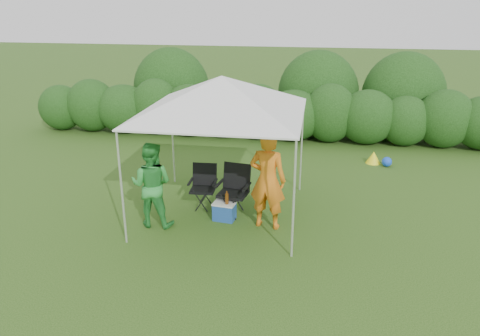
% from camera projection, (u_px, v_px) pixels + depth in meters
% --- Properties ---
extents(ground, '(70.00, 70.00, 0.00)m').
position_uv_depth(ground, '(218.00, 224.00, 9.23)').
color(ground, '#375C1C').
extents(hedge, '(14.86, 1.53, 1.80)m').
position_uv_depth(hedge, '(261.00, 113.00, 14.48)').
color(hedge, '#214C17').
rests_on(hedge, ground).
extents(canopy, '(3.10, 3.10, 2.83)m').
position_uv_depth(canopy, '(222.00, 95.00, 8.84)').
color(canopy, silver).
rests_on(canopy, ground).
extents(chair_right, '(0.70, 0.65, 1.03)m').
position_uv_depth(chair_right, '(234.00, 186.00, 9.52)').
color(chair_right, black).
rests_on(chair_right, ground).
extents(chair_left, '(0.58, 0.53, 0.91)m').
position_uv_depth(chair_left, '(204.00, 183.00, 9.86)').
color(chair_left, black).
rests_on(chair_left, ground).
extents(man, '(0.77, 0.57, 1.93)m').
position_uv_depth(man, '(268.00, 180.00, 8.81)').
color(man, orange).
rests_on(man, ground).
extents(woman, '(0.82, 0.64, 1.68)m').
position_uv_depth(woman, '(152.00, 185.00, 8.92)').
color(woman, green).
rests_on(woman, ground).
extents(cooler, '(0.48, 0.37, 0.37)m').
position_uv_depth(cooler, '(224.00, 211.00, 9.34)').
color(cooler, '#214C9B').
rests_on(cooler, ground).
extents(bottle, '(0.07, 0.07, 0.27)m').
position_uv_depth(bottle, '(227.00, 198.00, 9.18)').
color(bottle, '#592D0C').
rests_on(bottle, cooler).
extents(lawn_toy, '(0.65, 0.54, 0.32)m').
position_uv_depth(lawn_toy, '(377.00, 159.00, 12.47)').
color(lawn_toy, '#FCF21A').
rests_on(lawn_toy, ground).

